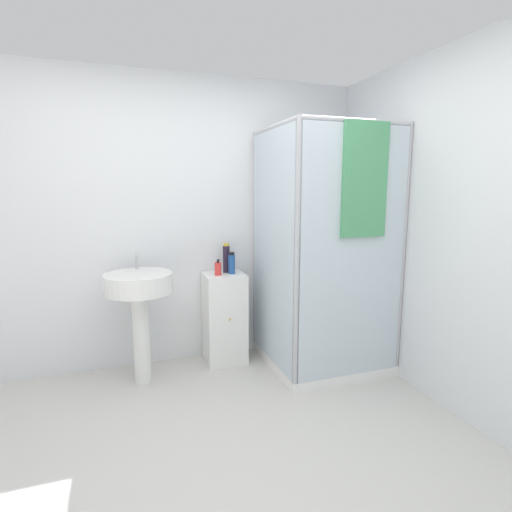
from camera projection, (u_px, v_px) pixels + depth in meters
ground_plane at (226, 484)px, 2.12m from camera, size 12.00×12.00×0.00m
wall_back at (175, 223)px, 3.49m from camera, size 6.40×0.06×2.50m
wall_right at (491, 237)px, 2.46m from camera, size 0.06×6.40×2.50m
shower_enclosure at (320, 306)px, 3.41m from camera, size 0.96×0.99×2.04m
vanity_cabinet at (224, 318)px, 3.57m from camera, size 0.35×0.35×0.81m
sink at (139, 296)px, 3.12m from camera, size 0.52×0.52×1.03m
soap_dispenser at (218, 269)px, 3.44m from camera, size 0.06×0.06×0.14m
shampoo_bottle_tall_black at (226, 258)px, 3.54m from camera, size 0.06×0.06×0.26m
shampoo_bottle_blue at (232, 263)px, 3.49m from camera, size 0.06×0.06×0.19m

